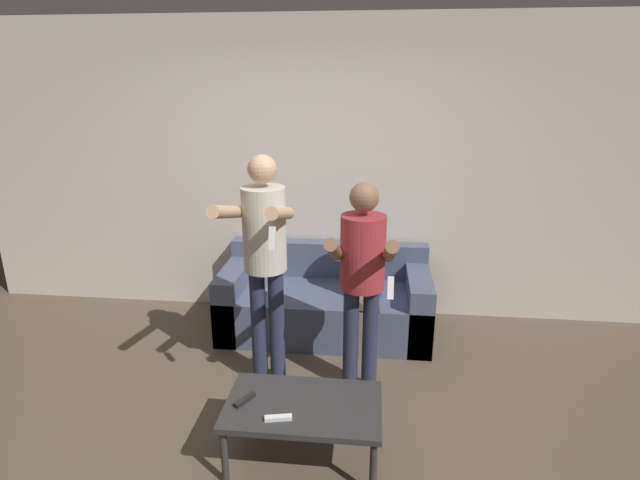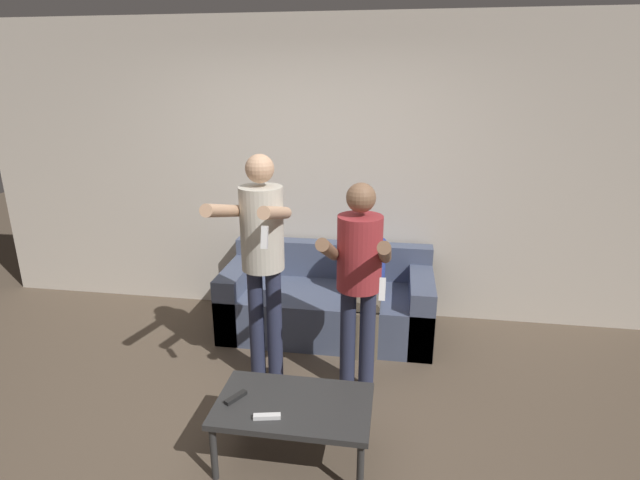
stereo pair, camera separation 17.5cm
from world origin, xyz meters
TOP-DOWN VIEW (x-y plane):
  - ground_plane at (0.00, 0.00)m, footprint 14.00×14.00m
  - wall_back at (0.00, 1.99)m, footprint 6.40×0.06m
  - couch at (0.22, 1.54)m, footprint 1.81×0.84m
  - person_standing_left at (-0.12, 0.64)m, footprint 0.42×0.73m
  - person_standing_right at (0.55, 0.64)m, footprint 0.42×0.73m
  - person_seated at (0.57, 1.35)m, footprint 0.28×0.52m
  - coffee_table at (0.25, -0.09)m, footprint 0.90×0.54m
  - remote_near at (0.13, -0.25)m, footprint 0.15×0.07m
  - remote_far at (-0.09, -0.11)m, footprint 0.11×0.15m

SIDE VIEW (x-z plane):
  - ground_plane at x=0.00m, z-range 0.00..0.00m
  - couch at x=0.22m, z-range -0.11..0.63m
  - coffee_table at x=0.25m, z-range 0.15..0.54m
  - remote_near at x=0.13m, z-range 0.38..0.41m
  - remote_far at x=-0.09m, z-range 0.38..0.41m
  - person_seated at x=0.57m, z-range 0.04..1.16m
  - person_standing_right at x=0.55m, z-range 0.18..1.71m
  - person_standing_left at x=-0.12m, z-range 0.21..1.91m
  - wall_back at x=0.00m, z-range 0.00..2.70m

